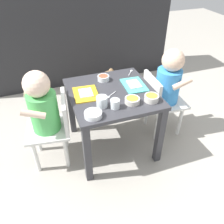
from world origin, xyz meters
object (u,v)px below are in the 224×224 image
object	(u,v)px
food_tray_left	(86,94)
spoon_by_right_tray	(110,95)
food_tray_right	(134,85)
water_cup_right	(102,102)
cereal_bowl_left_side	(93,114)
dining_table	(112,102)
cereal_bowl_right_side	(152,98)
spoon_by_left_tray	(131,72)
seated_child_left	(45,109)
seated_child_right	(167,83)
veggie_bowl_near	(103,78)
water_cup_left	(115,104)
veggie_bowl_far	(132,100)
dog	(109,83)

from	to	relation	value
food_tray_left	spoon_by_right_tray	distance (m)	0.16
food_tray_left	food_tray_right	distance (m)	0.34
water_cup_right	cereal_bowl_left_side	size ratio (longest dim) A/B	0.67
dining_table	cereal_bowl_right_side	bearing A→B (deg)	-42.23
cereal_bowl_right_side	spoon_by_left_tray	bearing A→B (deg)	85.84
food_tray_left	water_cup_right	world-z (taller)	water_cup_right
cereal_bowl_left_side	dining_table	bearing A→B (deg)	48.71
seated_child_left	seated_child_right	bearing A→B (deg)	1.66
food_tray_right	veggie_bowl_near	size ratio (longest dim) A/B	2.57
veggie_bowl_near	spoon_by_left_tray	distance (m)	0.24
water_cup_left	spoon_by_left_tray	distance (m)	0.48
water_cup_left	spoon_by_right_tray	world-z (taller)	water_cup_left
seated_child_right	dining_table	bearing A→B (deg)	-175.61
spoon_by_right_tray	dining_table	bearing A→B (deg)	58.53
water_cup_left	food_tray_right	bearing A→B (deg)	43.43
veggie_bowl_far	spoon_by_left_tray	distance (m)	0.41
dining_table	cereal_bowl_left_side	size ratio (longest dim) A/B	5.58
food_tray_left	veggie_bowl_near	size ratio (longest dim) A/B	2.49
dog	veggie_bowl_near	xyz separation A→B (m)	(-0.17, -0.39, 0.29)
veggie_bowl_far	veggie_bowl_near	world-z (taller)	veggie_bowl_near
seated_child_right	food_tray_right	world-z (taller)	seated_child_right
food_tray_right	spoon_by_right_tray	world-z (taller)	food_tray_right
seated_child_right	water_cup_left	world-z (taller)	seated_child_right
water_cup_left	spoon_by_left_tray	size ratio (longest dim) A/B	0.66
seated_child_right	spoon_by_right_tray	size ratio (longest dim) A/B	7.86
water_cup_right	veggie_bowl_far	bearing A→B (deg)	-7.96
seated_child_right	cereal_bowl_right_side	xyz separation A→B (m)	(-0.25, -0.21, 0.06)
veggie_bowl_near	spoon_by_left_tray	bearing A→B (deg)	11.53
seated_child_right	spoon_by_left_tray	bearing A→B (deg)	139.88
dining_table	spoon_by_left_tray	bearing A→B (deg)	43.69
seated_child_right	veggie_bowl_near	xyz separation A→B (m)	(-0.45, 0.14, 0.06)
dining_table	water_cup_right	distance (m)	0.21
water_cup_left	spoon_by_left_tray	xyz separation A→B (m)	(0.27, 0.39, -0.02)
veggie_bowl_near	veggie_bowl_far	bearing A→B (deg)	-76.16
dog	food_tray_left	world-z (taller)	food_tray_left
seated_child_left	veggie_bowl_near	world-z (taller)	seated_child_left
dining_table	veggie_bowl_far	bearing A→B (deg)	-64.81
dog	veggie_bowl_near	bearing A→B (deg)	-113.48
seated_child_right	spoon_by_right_tray	world-z (taller)	seated_child_right
seated_child_left	dog	world-z (taller)	seated_child_left
water_cup_left	cereal_bowl_right_side	world-z (taller)	water_cup_left
seated_child_left	water_cup_left	bearing A→B (deg)	-24.48
veggie_bowl_far	veggie_bowl_near	distance (m)	0.34
seated_child_left	spoon_by_left_tray	size ratio (longest dim) A/B	8.09
spoon_by_left_tray	spoon_by_right_tray	distance (m)	0.36
water_cup_left	cereal_bowl_left_side	bearing A→B (deg)	-164.25
food_tray_right	water_cup_right	bearing A→B (deg)	-150.16
dining_table	food_tray_left	bearing A→B (deg)	170.89
water_cup_right	veggie_bowl_far	distance (m)	0.19
seated_child_left	veggie_bowl_near	xyz separation A→B (m)	(0.44, 0.16, 0.06)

